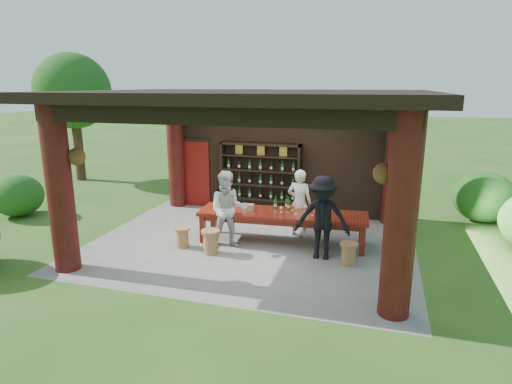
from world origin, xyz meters
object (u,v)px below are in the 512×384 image
(host, at_px, (300,203))
(guest_man, at_px, (323,218))
(wine_shelf, at_px, (260,178))
(napkin_basket, at_px, (248,207))
(guest_woman, at_px, (228,210))
(stool_far_left, at_px, (182,237))
(stool_near_left, at_px, (211,241))
(stool_near_right, at_px, (348,253))
(tasting_table, at_px, (282,217))

(host, height_order, guest_man, guest_man)
(wine_shelf, xyz_separation_m, napkin_basket, (0.34, -2.25, -0.21))
(host, height_order, guest_woman, guest_woman)
(stool_far_left, bearing_deg, guest_woman, 16.58)
(stool_near_left, relative_size, stool_near_right, 1.12)
(tasting_table, xyz_separation_m, guest_woman, (-1.11, -0.62, 0.25))
(guest_woman, bearing_deg, wine_shelf, 69.78)
(napkin_basket, bearing_deg, stool_far_left, -146.24)
(stool_near_left, bearing_deg, napkin_basket, 62.46)
(wine_shelf, distance_m, guest_man, 3.58)
(tasting_table, height_order, napkin_basket, napkin_basket)
(wine_shelf, bearing_deg, guest_woman, -89.09)
(guest_man, distance_m, napkin_basket, 1.93)
(host, xyz_separation_m, guest_man, (0.73, -1.25, 0.07))
(stool_near_left, relative_size, host, 0.32)
(guest_woman, xyz_separation_m, guest_man, (2.13, -0.03, 0.01))
(stool_near_right, xyz_separation_m, guest_man, (-0.59, 0.21, 0.65))
(stool_near_left, xyz_separation_m, guest_man, (2.38, 0.44, 0.62))
(stool_near_right, bearing_deg, guest_woman, 174.99)
(tasting_table, height_order, stool_near_left, tasting_table)
(tasting_table, bearing_deg, stool_far_left, -156.47)
(stool_far_left, relative_size, guest_woman, 0.26)
(stool_near_right, distance_m, napkin_basket, 2.61)
(tasting_table, xyz_separation_m, guest_man, (1.01, -0.65, 0.26))
(stool_near_right, xyz_separation_m, host, (-1.31, 1.46, 0.58))
(napkin_basket, bearing_deg, tasting_table, 3.69)
(stool_near_right, height_order, napkin_basket, napkin_basket)
(stool_far_left, height_order, napkin_basket, napkin_basket)
(stool_near_right, xyz_separation_m, napkin_basket, (-2.42, 0.81, 0.57))
(wine_shelf, height_order, tasting_table, wine_shelf)
(guest_man, bearing_deg, tasting_table, 146.68)
(stool_near_left, height_order, napkin_basket, napkin_basket)
(stool_near_left, relative_size, guest_man, 0.30)
(wine_shelf, height_order, host, wine_shelf)
(wine_shelf, height_order, napkin_basket, wine_shelf)
(wine_shelf, height_order, stool_far_left, wine_shelf)
(wine_shelf, distance_m, tasting_table, 2.51)
(tasting_table, bearing_deg, guest_man, -32.70)
(guest_man, bearing_deg, stool_near_right, -20.50)
(tasting_table, relative_size, stool_far_left, 8.45)
(stool_far_left, bearing_deg, host, 32.25)
(stool_near_right, height_order, guest_man, guest_man)
(wine_shelf, bearing_deg, tasting_table, -62.21)
(stool_near_right, distance_m, guest_man, 0.90)
(stool_near_left, height_order, stool_near_right, stool_near_left)
(tasting_table, relative_size, guest_woman, 2.22)
(guest_man, xyz_separation_m, napkin_basket, (-1.83, 0.60, -0.08))
(stool_near_right, bearing_deg, tasting_table, 151.66)
(tasting_table, height_order, stool_near_right, tasting_table)
(stool_far_left, height_order, guest_man, guest_man)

